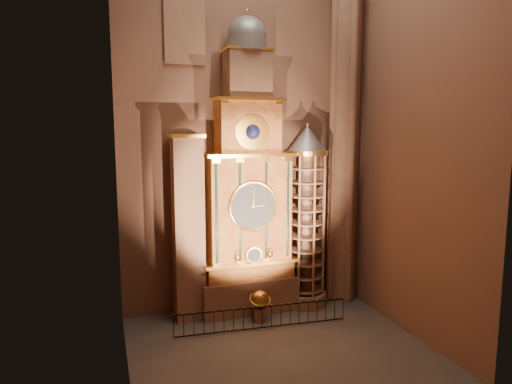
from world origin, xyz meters
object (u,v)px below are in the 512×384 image
object	(u,v)px
portrait_tower	(188,227)
iron_railing	(262,318)
stair_turret	(306,218)
celestial_globe	(260,303)
astronomical_clock	(248,197)

from	to	relation	value
portrait_tower	iron_railing	xyz separation A→B (m)	(3.32, -2.74, -4.49)
stair_turret	celestial_globe	world-z (taller)	stair_turret
celestial_globe	stair_turret	bearing A→B (deg)	23.03
astronomical_clock	iron_railing	distance (m)	6.61
portrait_tower	astronomical_clock	bearing A→B (deg)	-0.29
celestial_globe	portrait_tower	bearing A→B (deg)	154.37
stair_turret	celestial_globe	size ratio (longest dim) A/B	6.25
stair_turret	iron_railing	size ratio (longest dim) A/B	1.17
celestial_globe	iron_railing	size ratio (longest dim) A/B	0.19
astronomical_clock	celestial_globe	size ratio (longest dim) A/B	9.67
astronomical_clock	portrait_tower	distance (m)	3.73
celestial_globe	astronomical_clock	bearing A→B (deg)	95.17
astronomical_clock	stair_turret	xyz separation A→B (m)	(3.50, -0.26, -1.41)
portrait_tower	celestial_globe	bearing A→B (deg)	-25.63
astronomical_clock	iron_railing	bearing A→B (deg)	-91.68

